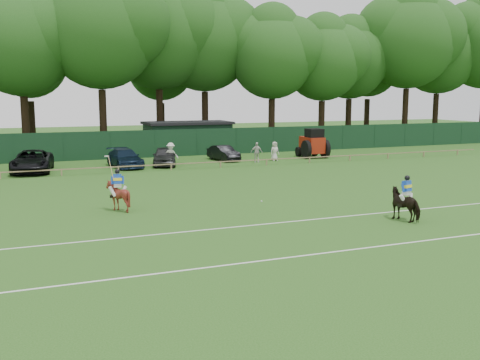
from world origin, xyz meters
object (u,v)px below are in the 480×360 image
horse_dark (406,204)px  polo_ball (262,201)px  suv_black (32,161)px  utility_shed (188,137)px  sedan_navy (125,158)px  spectator_mid (257,152)px  hatch_grey (164,156)px  spectator_left (171,155)px  horse_chestnut (118,196)px  tractor (313,144)px  spectator_right (275,151)px  estate_black (224,153)px

horse_dark → polo_ball: 7.80m
suv_black → utility_shed: size_ratio=0.70×
sedan_navy → spectator_mid: spectator_mid is taller
sedan_navy → utility_shed: utility_shed is taller
hatch_grey → spectator_left: spectator_left is taller
horse_chestnut → tractor: bearing=-128.5°
spectator_left → utility_shed: bearing=64.4°
suv_black → tractor: tractor is taller
suv_black → sedan_navy: bearing=10.1°
sedan_navy → spectator_left: bearing=-19.2°
horse_dark → sedan_navy: bearing=-86.8°
polo_ball → utility_shed: 26.60m
spectator_right → spectator_mid: bearing=-176.7°
estate_black → spectator_left: size_ratio=2.07×
estate_black → hatch_grey: bearing=-173.3°
tractor → spectator_mid: bearing=-164.5°
horse_dark → spectator_right: size_ratio=1.06×
estate_black → horse_dark: bearing=-98.5°
sedan_navy → spectator_left: (3.47, -0.89, 0.24)m
hatch_grey → spectator_right: spectator_right is taller
hatch_grey → estate_black: hatch_grey is taller
spectator_left → spectator_mid: bearing=-1.8°
spectator_right → tractor: bearing=4.9°
estate_black → polo_ball: bearing=-112.0°
horse_dark → tractor: bearing=-126.3°
spectator_left → spectator_right: spectator_left is taller
spectator_left → spectator_mid: (7.47, -0.05, -0.10)m
hatch_grey → utility_shed: 10.34m
sedan_navy → hatch_grey: bearing=-7.3°
utility_shed → tractor: size_ratio=2.58×
estate_black → utility_shed: size_ratio=0.47×
estate_black → spectator_right: size_ratio=2.37×
spectator_left → spectator_right: bearing=0.4°
utility_shed → tractor: utility_shed is taller
sedan_navy → spectator_mid: (10.95, -0.95, 0.13)m
sedan_navy → spectator_right: 12.84m
spectator_mid → estate_black: bearing=147.8°
horse_dark → spectator_left: 23.32m
horse_chestnut → utility_shed: 28.01m
hatch_grey → horse_chestnut: bearing=-96.7°
horse_dark → spectator_right: spectator_right is taller
polo_ball → utility_shed: utility_shed is taller
spectator_mid → tractor: (6.16, 1.27, 0.40)m
polo_ball → spectator_right: bearing=62.0°
hatch_grey → estate_black: bearing=29.5°
tractor → horse_chestnut: bearing=-136.9°
horse_dark → suv_black: suv_black is taller
suv_black → hatch_grey: (10.05, 0.07, -0.06)m
estate_black → spectator_left: spectator_left is taller
spectator_mid → polo_ball: (-6.97, -16.32, -0.80)m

